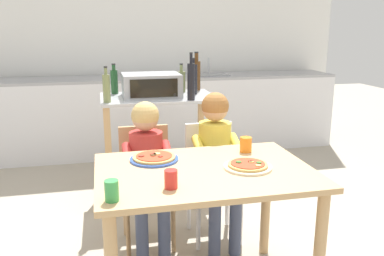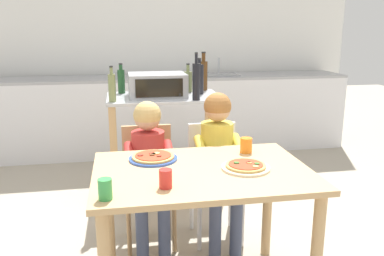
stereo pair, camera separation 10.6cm
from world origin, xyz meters
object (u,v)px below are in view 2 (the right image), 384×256
Objects in this scene: bottle_clear_vinegar at (199,79)px; drinking_cup_green at (105,189)px; bottle_squat_spirits at (196,81)px; pizza_plate_cream at (246,167)px; dining_chair_right at (214,172)px; bottle_slim_sauce at (203,74)px; kitchen_island_cart at (165,131)px; child_in_yellow_shirt at (219,152)px; child_in_red_shirt at (149,159)px; dining_chair_left at (148,176)px; drinking_cup_orange at (246,145)px; bottle_dark_olive_oil at (112,87)px; pizza_plate_blue_rimmed at (153,157)px; drinking_cup_red at (166,179)px; toaster_oven at (157,85)px; bottle_tall_green_wine at (188,81)px; dining_table at (202,190)px; bottle_brown_beer at (121,81)px.

bottle_clear_vinegar is 3.31× the size of drinking_cup_green.
bottle_squat_spirits reaches higher than pizza_plate_cream.
bottle_squat_spirits reaches higher than dining_chair_right.
bottle_slim_sauce reaches higher than dining_chair_right.
child_in_yellow_shirt is (0.27, -0.87, 0.06)m from kitchen_island_cart.
dining_chair_left is at bearing 90.00° from child_in_red_shirt.
bottle_squat_spirits is at bearing 54.82° from child_in_red_shirt.
drinking_cup_green reaches higher than dining_chair_left.
kitchen_island_cart is at bearing 107.01° from drinking_cup_orange.
pizza_plate_cream is (0.00, -0.70, 0.29)m from dining_chair_right.
child_in_yellow_shirt is 11.59× the size of drinking_cup_orange.
bottle_dark_olive_oil is at bearing -151.00° from bottle_slim_sauce.
pizza_plate_blue_rimmed is 0.42m from drinking_cup_red.
drinking_cup_green reaches higher than dining_chair_right.
pizza_plate_cream is (0.33, -1.43, -0.24)m from toaster_oven.
drinking_cup_orange is (0.05, -1.21, -0.25)m from bottle_clear_vinegar.
bottle_dark_olive_oil is 0.79m from child_in_red_shirt.
dining_chair_left is at bearing -115.64° from bottle_tall_green_wine.
toaster_oven is at bearing 83.23° from pizza_plate_blue_rimmed.
bottle_slim_sauce reaches higher than pizza_plate_cream.
bottle_tall_green_wine is at bearing 72.47° from pizza_plate_blue_rimmed.
dining_chair_left reaches higher than pizza_plate_blue_rimmed.
bottle_clear_vinegar is 1.24m from drinking_cup_orange.
drinking_cup_orange is at bearing -29.30° from child_in_red_shirt.
kitchen_island_cart is 3.44× the size of bottle_dark_olive_oil.
dining_chair_right is 3.16× the size of pizza_plate_cream.
bottle_dark_olive_oil is (-0.74, -0.24, -0.02)m from bottle_clear_vinegar.
pizza_plate_blue_rimmed is at bearing -99.44° from kitchen_island_cart.
drinking_cup_red is (-0.22, -0.22, 0.17)m from dining_table.
bottle_brown_beer is 1.45m from pizza_plate_blue_rimmed.
bottle_brown_beer reaches higher than bottle_tall_green_wine.
dining_table is 0.73m from dining_chair_left.
bottle_squat_spirits is (0.23, -0.25, 0.46)m from kitchen_island_cart.
bottle_brown_beer is 0.96× the size of pizza_plate_blue_rimmed.
drinking_cup_green is (-0.72, -0.26, 0.03)m from pizza_plate_cream.
drinking_cup_red is (-0.49, -1.66, -0.25)m from bottle_clear_vinegar.
dining_chair_left is (-0.51, -0.77, -0.57)m from bottle_clear_vinegar.
bottle_squat_spirits reaches higher than kitchen_island_cart.
child_in_yellow_shirt is 0.59m from pizza_plate_blue_rimmed.
drinking_cup_green is at bearing -148.73° from dining_table.
bottle_slim_sauce reaches higher than kitchen_island_cart.
bottle_clear_vinegar is 0.69m from bottle_brown_beer.
dining_chair_right is (0.03, -0.92, -0.53)m from bottle_tall_green_wine.
drinking_cup_orange is (0.56, 0.04, 0.03)m from pizza_plate_blue_rimmed.
pizza_plate_cream is 0.77m from drinking_cup_green.
bottle_slim_sauce is at bearing 69.17° from bottle_clear_vinegar.
bottle_brown_beer is 0.23× the size of dining_table.
child_in_red_shirt is 3.89× the size of pizza_plate_cream.
pizza_plate_blue_rimmed is 3.04× the size of drinking_cup_orange.
dining_chair_left is 0.47m from dining_chair_right.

